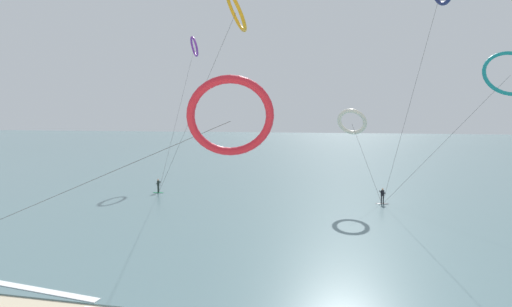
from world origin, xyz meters
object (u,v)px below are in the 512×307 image
kite_ivory (352,122)px  kite_amber (236,11)px  surfer_emerald (158,187)px  kite_violet (194,47)px  kite_crimson (230,117)px  kite_teal (511,73)px  surfer_charcoal (382,197)px

kite_ivory → kite_amber: 17.21m
surfer_emerald → kite_violet: (-2.36, 19.49, 20.00)m
kite_crimson → surfer_emerald: bearing=-73.2°
kite_ivory → kite_teal: size_ratio=0.66×
kite_ivory → surfer_emerald: bearing=16.4°
kite_violet → kite_crimson: bearing=171.6°
surfer_charcoal → kite_teal: kite_teal is taller
kite_amber → kite_teal: bearing=-95.8°
surfer_emerald → kite_crimson: size_ratio=0.07×
surfer_charcoal → kite_teal: bearing=124.9°
kite_crimson → kite_ivory: (6.82, 24.72, -0.62)m
kite_violet → kite_crimson: 49.22m
surfer_emerald → surfer_charcoal: (26.16, -0.76, 0.00)m
surfer_charcoal → kite_teal: 16.67m
kite_crimson → kite_ivory: kite_crimson is taller
kite_crimson → kite_amber: size_ratio=1.18×
kite_amber → surfer_charcoal: bearing=-77.2°
kite_ivory → surfer_charcoal: bearing=-176.4°
kite_teal → surfer_emerald: bearing=174.4°
kite_crimson → surfer_charcoal: bearing=-129.0°
kite_teal → surfer_charcoal: bearing=164.9°
kite_violet → kite_crimson: (18.37, -44.21, -11.38)m
kite_violet → kite_teal: size_ratio=1.45×
surfer_emerald → kite_amber: (12.30, -9.32, 17.91)m
kite_teal → kite_violet: bearing=149.4°
kite_violet → kite_ivory: (25.20, -19.50, -12.00)m
kite_violet → kite_teal: bearing=-151.5°
kite_violet → kite_amber: kite_violet is taller
kite_amber → kite_teal: 25.69m
surfer_emerald → surfer_charcoal: 26.17m
kite_ivory → kite_violet: bearing=-21.3°
kite_violet → kite_amber: size_ratio=1.09×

